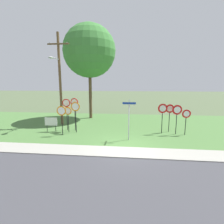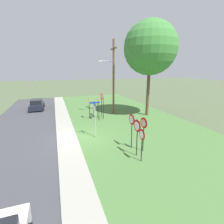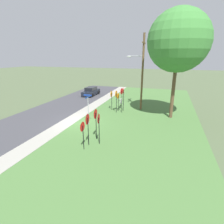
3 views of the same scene
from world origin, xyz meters
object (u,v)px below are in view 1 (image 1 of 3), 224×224
yield_sign_far_right (186,116)px  yield_sign_far_left (163,111)px  yield_sign_near_left (170,111)px  yield_sign_near_right (177,112)px  street_name_post (129,116)px  utility_pole (59,77)px  stop_sign_near_left (68,114)px  notice_board (51,122)px  stop_sign_far_right (75,110)px  stop_sign_near_right (67,108)px  stop_sign_far_left (62,114)px  oak_tree_left (89,51)px  stop_sign_far_center (75,107)px

yield_sign_far_right → yield_sign_far_left: bearing=174.1°
yield_sign_near_left → yield_sign_near_right: yield_sign_near_right is taller
street_name_post → utility_pole: size_ratio=0.34×
yield_sign_near_left → yield_sign_far_left: bearing=-150.1°
stop_sign_near_left → yield_sign_near_right: bearing=8.7°
yield_sign_far_left → utility_pole: utility_pole is taller
yield_sign_far_right → notice_board: (-11.29, -0.26, -0.71)m
yield_sign_far_left → street_name_post: 3.37m
stop_sign_far_right → street_name_post: (4.48, -1.46, -0.14)m
stop_sign_near_left → street_name_post: street_name_post is taller
stop_sign_near_left → stop_sign_near_right: bearing=126.8°
stop_sign_far_left → notice_board: size_ratio=1.91×
yield_sign_far_left → yield_sign_near_right: bearing=-11.5°
oak_tree_left → stop_sign_near_right: bearing=-98.8°
stop_sign_far_right → utility_pole: bearing=134.2°
stop_sign_far_right → stop_sign_far_left: bearing=-134.2°
oak_tree_left → stop_sign_near_left: bearing=-95.0°
yield_sign_near_right → yield_sign_far_left: bearing=166.3°
stop_sign_near_right → oak_tree_left: size_ratio=0.26×
yield_sign_near_right → street_name_post: 4.26m
stop_sign_far_center → yield_sign_far_right: stop_sign_far_center is taller
stop_sign_near_right → stop_sign_far_center: (0.73, -0.01, 0.06)m
stop_sign_far_center → stop_sign_far_right: size_ratio=1.10×
stop_sign_far_right → yield_sign_far_right: (9.08, 0.26, -0.38)m
yield_sign_near_right → stop_sign_far_center: bearing=172.9°
stop_sign_far_right → yield_sign_near_right: bearing=2.8°
stop_sign_far_left → oak_tree_left: oak_tree_left is taller
yield_sign_far_left → street_name_post: street_name_post is taller
stop_sign_near_left → yield_sign_near_left: (8.62, 0.97, 0.21)m
stop_sign_near_left → stop_sign_far_left: stop_sign_far_left is taller
stop_sign_far_right → yield_sign_near_right: (8.35, 0.30, -0.08)m
utility_pole → stop_sign_near_left: bearing=-56.1°
yield_sign_far_right → oak_tree_left: bearing=148.0°
yield_sign_far_left → street_name_post: bearing=-148.1°
stop_sign_far_center → notice_board: 2.40m
stop_sign_near_right → yield_sign_near_left: stop_sign_near_right is taller
stop_sign_near_right → utility_pole: bearing=117.4°
utility_pole → street_name_post: bearing=-29.8°
notice_board → yield_sign_near_left: bearing=3.9°
yield_sign_near_left → street_name_post: 4.25m
yield_sign_far_right → street_name_post: 4.91m
yield_sign_far_left → yield_sign_far_right: bearing=-9.7°
stop_sign_near_right → yield_sign_far_left: stop_sign_near_right is taller
stop_sign_far_right → yield_sign_near_left: size_ratio=1.09×
stop_sign_near_right → yield_sign_far_right: size_ratio=1.35×
stop_sign_near_left → yield_sign_far_left: size_ratio=0.87×
stop_sign_near_right → yield_sign_far_right: bearing=-9.7°
yield_sign_near_left → utility_pole: utility_pole is taller
stop_sign_near_left → stop_sign_far_center: bearing=60.2°
yield_sign_far_right → oak_tree_left: oak_tree_left is taller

